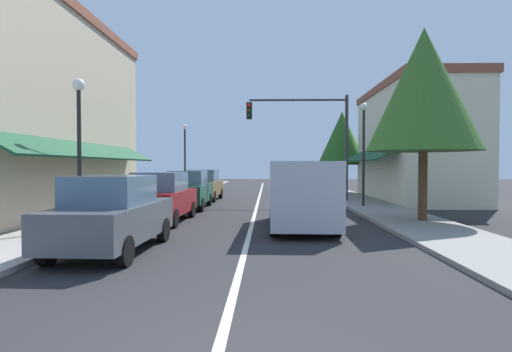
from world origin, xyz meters
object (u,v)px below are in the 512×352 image
parked_car_far_left (204,185)px  tree_right_near (424,90)px  tree_right_far (342,138)px  traffic_signal_mast_arm (312,129)px  street_lamp_right_mid (364,138)px  parked_car_nearest_left (112,214)px  street_lamp_left_near (79,128)px  parked_car_third_left (188,190)px  parked_car_second_left (161,197)px  van_in_lane (302,192)px  street_lamp_left_far (185,147)px

parked_car_far_left → tree_right_near: tree_right_near is taller
parked_car_far_left → tree_right_far: (9.05, 6.16, 3.09)m
traffic_signal_mast_arm → street_lamp_right_mid: 3.74m
parked_car_nearest_left → street_lamp_left_near: size_ratio=0.90×
parked_car_third_left → tree_right_near: size_ratio=0.61×
parked_car_third_left → street_lamp_left_near: (-1.92, -6.92, 2.23)m
parked_car_third_left → traffic_signal_mast_arm: size_ratio=0.71×
parked_car_third_left → tree_right_far: bearing=49.4°
parked_car_nearest_left → parked_car_second_left: 5.08m
van_in_lane → street_lamp_right_mid: (3.38, 6.12, 2.15)m
tree_right_far → parked_car_second_left: bearing=-120.7°
street_lamp_left_near → street_lamp_left_far: (0.05, 15.40, 0.12)m
parked_car_far_left → street_lamp_left_near: (-1.91, -11.55, 2.23)m
parked_car_third_left → van_in_lane: 7.53m
parked_car_second_left → van_in_lane: 5.01m
parked_car_far_left → van_in_lane: 11.49m
parked_car_nearest_left → street_lamp_left_near: (-2.03, 2.75, 2.23)m
street_lamp_left_near → tree_right_near: tree_right_near is taller
parked_car_nearest_left → street_lamp_right_mid: street_lamp_right_mid is taller
parked_car_nearest_left → traffic_signal_mast_arm: traffic_signal_mast_arm is taller
parked_car_nearest_left → van_in_lane: 6.06m
street_lamp_right_mid → tree_right_far: (0.88, 10.48, 0.67)m
parked_car_second_left → parked_car_third_left: (0.08, 4.60, 0.00)m
parked_car_third_left → traffic_signal_mast_arm: traffic_signal_mast_arm is taller
tree_right_near → tree_right_far: (0.02, 15.52, -0.63)m
tree_right_far → traffic_signal_mast_arm: bearing=-111.7°
parked_car_third_left → tree_right_near: tree_right_near is taller
van_in_lane → parked_car_second_left: bearing=167.0°
parked_car_third_left → street_lamp_left_near: 7.52m
parked_car_third_left → van_in_lane: (4.78, -5.81, 0.27)m
parked_car_second_left → parked_car_far_left: same height
parked_car_nearest_left → parked_car_second_left: same height
van_in_lane → traffic_signal_mast_arm: traffic_signal_mast_arm is taller
parked_car_third_left → traffic_signal_mast_arm: 7.59m
parked_car_second_left → street_lamp_right_mid: 9.89m
parked_car_nearest_left → van_in_lane: van_in_lane is taller
van_in_lane → tree_right_near: (4.25, 1.08, 3.45)m
parked_car_nearest_left → van_in_lane: size_ratio=0.80×
parked_car_second_left → street_lamp_right_mid: (8.24, 4.90, 2.42)m
parked_car_third_left → van_in_lane: size_ratio=0.79×
tree_right_near → parked_car_second_left: bearing=179.2°
street_lamp_left_near → street_lamp_left_far: bearing=89.8°
parked_car_second_left → tree_right_far: bearing=60.8°
parked_car_nearest_left → tree_right_far: size_ratio=0.70×
parked_car_second_left → van_in_lane: van_in_lane is taller
street_lamp_right_mid → tree_right_near: size_ratio=0.73×
tree_right_near → street_lamp_left_near: bearing=-168.7°
traffic_signal_mast_arm → tree_right_far: bearing=68.3°
parked_car_nearest_left → parked_car_far_left: (-0.13, 14.30, 0.00)m
parked_car_third_left → parked_car_far_left: bearing=89.5°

